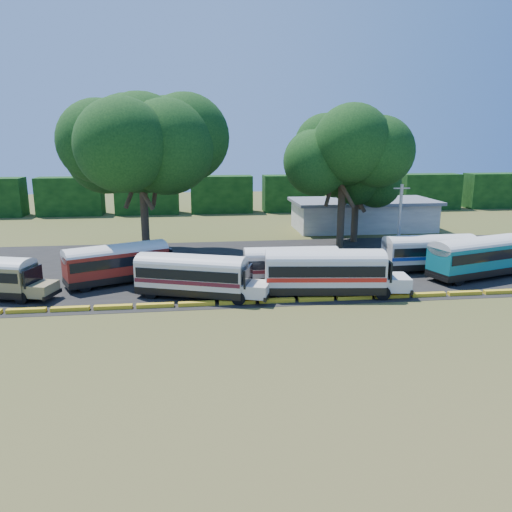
{
  "coord_description": "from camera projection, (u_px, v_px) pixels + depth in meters",
  "views": [
    {
      "loc": [
        -4.44,
        -34.21,
        12.1
      ],
      "look_at": [
        0.53,
        6.0,
        2.45
      ],
      "focal_mm": 35.0,
      "sensor_mm": 36.0,
      "label": 1
    }
  ],
  "objects": [
    {
      "name": "curb",
      "position": [
        257.0,
        301.0,
        37.29
      ],
      "size": [
        53.7,
        0.45,
        0.3
      ],
      "color": "yellow",
      "rests_on": "ground"
    },
    {
      "name": "utility_pole",
      "position": [
        399.0,
        224.0,
        48.11
      ],
      "size": [
        1.6,
        0.3,
        7.79
      ],
      "color": "gray",
      "rests_on": "ground"
    },
    {
      "name": "asphalt_strip",
      "position": [
        253.0,
        266.0,
        48.06
      ],
      "size": [
        64.0,
        24.0,
        0.02
      ],
      "primitive_type": "cube",
      "color": "black",
      "rests_on": "ground"
    },
    {
      "name": "bus_white_red",
      "position": [
        327.0,
        270.0,
        38.72
      ],
      "size": [
        11.48,
        4.05,
        3.7
      ],
      "rotation": [
        0.0,
        0.0,
        -0.12
      ],
      "color": "black",
      "rests_on": "ground"
    },
    {
      "name": "bus_white_blue",
      "position": [
        431.0,
        251.0,
        46.09
      ],
      "size": [
        10.3,
        2.83,
        3.36
      ],
      "rotation": [
        0.0,
        0.0,
        0.03
      ],
      "color": "black",
      "rests_on": "ground"
    },
    {
      "name": "tree_east",
      "position": [
        357.0,
        170.0,
        57.51
      ],
      "size": [
        8.1,
        8.1,
        11.44
      ],
      "color": "#332919",
      "rests_on": "ground"
    },
    {
      "name": "bus_teal",
      "position": [
        479.0,
        255.0,
        43.68
      ],
      "size": [
        11.4,
        5.87,
        3.65
      ],
      "rotation": [
        0.0,
        0.0,
        0.3
      ],
      "color": "black",
      "rests_on": "ground"
    },
    {
      "name": "tree_west",
      "position": [
        141.0,
        143.0,
        48.65
      ],
      "size": [
        13.37,
        13.37,
        16.47
      ],
      "color": "#332919",
      "rests_on": "ground"
    },
    {
      "name": "treeline_backdrop",
      "position": [
        221.0,
        194.0,
        82.0
      ],
      "size": [
        130.0,
        4.0,
        6.0
      ],
      "color": "black",
      "rests_on": "ground"
    },
    {
      "name": "bus_red",
      "position": [
        119.0,
        261.0,
        42.07
      ],
      "size": [
        10.47,
        6.55,
        3.4
      ],
      "rotation": [
        0.0,
        0.0,
        0.42
      ],
      "color": "black",
      "rests_on": "ground"
    },
    {
      "name": "ground",
      "position": [
        259.0,
        308.0,
        36.36
      ],
      "size": [
        160.0,
        160.0,
        0.0
      ],
      "primitive_type": "plane",
      "color": "#3B4C19",
      "rests_on": "ground"
    },
    {
      "name": "terminal_building",
      "position": [
        363.0,
        214.0,
        67.0
      ],
      "size": [
        19.0,
        9.0,
        4.0
      ],
      "color": "silver",
      "rests_on": "ground"
    },
    {
      "name": "bus_cream_west",
      "position": [
        194.0,
        273.0,
        38.3
      ],
      "size": [
        10.57,
        5.82,
        3.39
      ],
      "rotation": [
        0.0,
        0.0,
        -0.34
      ],
      "color": "black",
      "rests_on": "ground"
    },
    {
      "name": "tree_center",
      "position": [
        343.0,
        151.0,
        53.12
      ],
      "size": [
        10.45,
        10.45,
        14.6
      ],
      "color": "#332919",
      "rests_on": "ground"
    },
    {
      "name": "bus_cream_east",
      "position": [
        293.0,
        263.0,
        41.96
      ],
      "size": [
        9.7,
        2.65,
        3.17
      ],
      "rotation": [
        0.0,
        0.0,
        -0.03
      ],
      "color": "black",
      "rests_on": "ground"
    }
  ]
}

